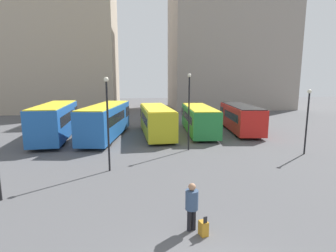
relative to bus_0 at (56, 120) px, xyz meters
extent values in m
cube|color=tan|center=(-6.90, 27.35, 15.78)|extent=(21.74, 16.76, 35.16)
cube|color=gray|center=(26.58, 27.35, 12.33)|extent=(23.25, 13.83, 28.28)
cube|color=#1E56A3|center=(0.01, -0.09, -0.03)|extent=(3.23, 10.31, 2.95)
cube|color=black|center=(-0.27, 4.07, 0.34)|extent=(2.72, 2.04, 1.12)
cube|color=black|center=(0.07, -1.00, 0.34)|extent=(3.02, 6.66, 0.89)
cube|color=yellow|center=(0.01, -0.09, 1.49)|extent=(3.01, 10.10, 0.08)
cylinder|color=black|center=(-0.20, 3.06, -1.26)|extent=(2.53, 1.24, 1.08)
cylinder|color=black|center=(0.21, -3.23, -1.26)|extent=(2.53, 1.24, 1.08)
cube|color=#1E56A3|center=(4.73, -0.05, -0.08)|extent=(4.15, 11.14, 2.85)
cube|color=black|center=(5.41, 4.36, 0.27)|extent=(2.84, 2.37, 1.08)
cube|color=black|center=(4.58, -1.02, 0.27)|extent=(3.59, 7.27, 0.86)
cube|color=yellow|center=(4.73, -0.05, 1.38)|extent=(3.92, 10.90, 0.08)
cylinder|color=black|center=(5.24, 3.29, -1.27)|extent=(2.56, 1.44, 1.08)
cylinder|color=black|center=(4.21, -3.39, -1.27)|extent=(2.56, 1.44, 1.08)
cube|color=gold|center=(9.63, 0.31, -0.25)|extent=(3.00, 9.53, 2.62)
cube|color=black|center=(9.44, 4.17, 0.08)|extent=(2.68, 1.86, 1.00)
cube|color=black|center=(9.67, -0.54, 0.08)|extent=(2.87, 6.15, 0.79)
cube|color=yellow|center=(9.63, 0.31, 1.10)|extent=(2.79, 9.34, 0.08)
cylinder|color=black|center=(9.49, 3.23, -1.35)|extent=(2.50, 1.02, 0.90)
cylinder|color=black|center=(9.77, -2.61, -1.35)|extent=(2.50, 1.02, 0.90)
cube|color=#237A38|center=(14.20, 1.08, -0.30)|extent=(3.30, 10.00, 2.51)
cube|color=black|center=(14.49, 5.11, 0.01)|extent=(2.76, 2.00, 0.95)
cube|color=black|center=(14.14, 0.20, 0.01)|extent=(3.08, 6.47, 0.75)
cube|color=yellow|center=(14.20, 1.08, 1.00)|extent=(3.08, 9.79, 0.08)
cylinder|color=black|center=(14.42, 4.13, -1.35)|extent=(2.55, 1.09, 0.91)
cylinder|color=black|center=(13.98, -1.96, -1.35)|extent=(2.55, 1.09, 0.91)
cube|color=red|center=(18.92, 1.34, -0.25)|extent=(3.73, 9.68, 2.54)
cube|color=black|center=(19.40, 5.18, 0.06)|extent=(2.81, 2.05, 0.96)
cube|color=black|center=(18.81, 0.50, 0.06)|extent=(3.34, 6.31, 0.76)
cube|color=black|center=(18.92, 1.34, 1.05)|extent=(3.50, 9.47, 0.08)
cylinder|color=black|center=(19.28, 4.24, -1.29)|extent=(2.58, 1.33, 1.03)
cylinder|color=black|center=(18.56, -1.56, -1.29)|extent=(2.58, 1.33, 1.03)
cylinder|color=black|center=(9.47, -16.98, -1.39)|extent=(0.20, 0.20, 0.84)
cylinder|color=black|center=(9.64, -16.93, -1.39)|extent=(0.20, 0.20, 0.84)
cylinder|color=#334766|center=(9.55, -16.96, -0.60)|extent=(0.58, 0.58, 0.73)
sphere|color=#9E7051|center=(9.55, -16.96, -0.10)|extent=(0.27, 0.27, 0.27)
cube|color=#B27A1E|center=(9.91, -17.32, -1.54)|extent=(0.34, 0.38, 0.53)
cube|color=black|center=(9.94, -17.43, -1.15)|extent=(0.15, 0.06, 0.24)
cylinder|color=black|center=(11.74, -5.64, 1.11)|extent=(0.12, 0.12, 5.84)
sphere|color=beige|center=(11.74, -5.64, 4.11)|extent=(0.28, 0.28, 0.28)
cylinder|color=black|center=(5.91, -9.90, 0.94)|extent=(0.12, 0.12, 5.49)
sphere|color=beige|center=(5.91, -9.90, 3.77)|extent=(0.28, 0.28, 0.28)
cylinder|color=black|center=(20.26, -7.87, 0.52)|extent=(0.12, 0.12, 4.65)
sphere|color=beige|center=(20.26, -7.87, 2.93)|extent=(0.28, 0.28, 0.28)
camera|label=1|loc=(7.59, -25.75, 3.68)|focal=28.00mm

